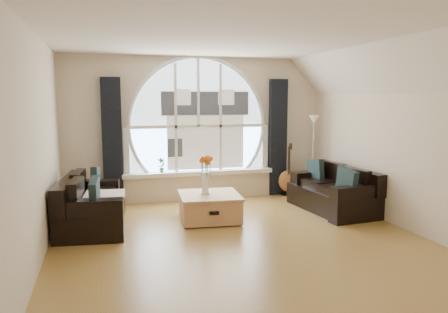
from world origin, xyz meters
TOP-DOWN VIEW (x-y plane):
  - ground at (0.00, 0.00)m, footprint 5.00×5.50m
  - ceiling at (0.00, 0.00)m, footprint 5.00×5.50m
  - wall_back at (0.00, 2.75)m, footprint 5.00×0.01m
  - wall_front at (0.00, -2.75)m, footprint 5.00×0.01m
  - wall_left at (-2.50, 0.00)m, footprint 0.01×5.50m
  - wall_right at (2.50, 0.00)m, footprint 0.01×5.50m
  - attic_slope at (2.20, 0.00)m, footprint 0.92×5.50m
  - arched_window at (0.00, 2.72)m, footprint 2.60×0.06m
  - window_sill at (0.00, 2.65)m, footprint 2.90×0.22m
  - window_frame at (0.00, 2.69)m, footprint 2.76×0.08m
  - neighbor_house at (0.15, 2.71)m, footprint 1.70×0.02m
  - curtain_left at (-1.60, 2.63)m, footprint 0.35×0.12m
  - curtain_right at (1.60, 2.63)m, footprint 0.35×0.12m
  - sofa_left at (-1.95, 1.27)m, footprint 1.04×1.78m
  - sofa_right at (2.01, 1.17)m, footprint 0.99×1.74m
  - coffee_chest at (-0.16, 1.17)m, footprint 1.02×1.02m
  - throw_blanket at (-1.78, 0.98)m, footprint 0.63×0.63m
  - vase_flowers at (-0.22, 1.21)m, footprint 0.24×0.24m
  - floor_lamp at (2.20, 2.27)m, footprint 0.24×0.24m
  - guitar at (1.75, 2.44)m, footprint 0.43×0.36m
  - potted_plant at (-0.72, 2.65)m, footprint 0.18×0.15m

SIDE VIEW (x-z plane):
  - ground at x=0.00m, z-range -0.01..0.01m
  - coffee_chest at x=-0.16m, z-range 0.00..0.46m
  - sofa_left at x=-1.95m, z-range 0.02..0.78m
  - sofa_right at x=2.01m, z-range 0.03..0.77m
  - throw_blanket at x=-1.78m, z-range 0.45..0.55m
  - window_sill at x=0.00m, z-range 0.47..0.55m
  - guitar at x=1.75m, z-range 0.00..1.06m
  - potted_plant at x=-0.72m, z-range 0.55..0.83m
  - floor_lamp at x=2.20m, z-range 0.00..1.60m
  - vase_flowers at x=-0.22m, z-range 0.46..1.16m
  - curtain_left at x=-1.60m, z-range 0.00..2.30m
  - curtain_right at x=1.60m, z-range 0.00..2.30m
  - wall_back at x=0.00m, z-range 0.00..2.70m
  - wall_front at x=0.00m, z-range 0.00..2.70m
  - wall_left at x=-2.50m, z-range 0.00..2.70m
  - wall_right at x=2.50m, z-range 0.00..2.70m
  - neighbor_house at x=0.15m, z-range 0.75..2.25m
  - arched_window at x=0.00m, z-range 0.55..2.70m
  - window_frame at x=0.00m, z-range 0.55..2.70m
  - attic_slope at x=2.20m, z-range 1.99..2.71m
  - ceiling at x=0.00m, z-range 2.70..2.71m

